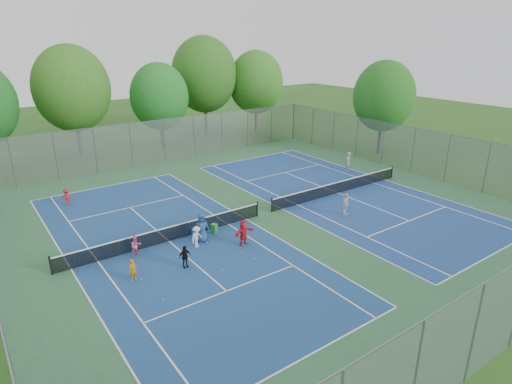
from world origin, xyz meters
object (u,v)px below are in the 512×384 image
Objects in this scene: net_right at (338,188)px; ball_crate at (193,231)px; net_left at (168,234)px; ball_hopper at (214,229)px; instructor at (348,162)px.

net_right is 35.45× the size of ball_crate.
ball_hopper is (2.72, -0.60, -0.14)m from net_left.
net_left is at bearing 167.54° from ball_hopper.
net_left reaches higher than ball_hopper.
net_right is 20.70× the size of ball_hopper.
net_right is 7.23× the size of instructor.
ball_crate is 17.38m from instructor.
ball_crate is 0.58× the size of ball_hopper.
net_left is 2.79m from ball_hopper.
ball_hopper is at bearing -176.95° from net_right.
net_left reaches higher than ball_crate.
net_left is at bearing -175.72° from ball_crate.
ball_crate is (1.63, 0.12, -0.30)m from net_left.
instructor is (18.67, 3.43, 0.44)m from net_left.
instructor is at bearing 10.98° from ball_crate.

